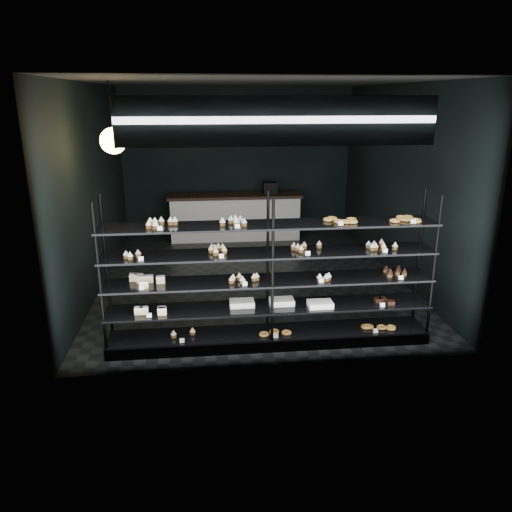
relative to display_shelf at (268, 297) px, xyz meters
name	(u,v)px	position (x,y,z in m)	size (l,w,h in m)	color
room	(251,185)	(0.03, 2.45, 0.97)	(5.01, 6.01, 3.20)	black
display_shelf	(268,297)	(0.00, 0.00, 0.00)	(4.00, 0.50, 1.91)	black
signage	(279,121)	(0.03, -0.48, 2.12)	(3.30, 0.05, 0.50)	#0D1941
pendant_lamp	(113,141)	(-1.87, 1.03, 1.82)	(0.33, 0.33, 0.90)	black
service_counter	(236,216)	(-0.06, 4.95, -0.13)	(2.87, 0.65, 1.23)	silver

